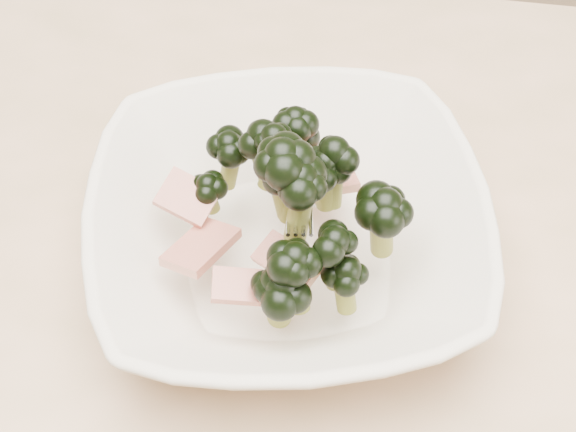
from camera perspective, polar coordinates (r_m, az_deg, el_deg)
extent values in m
cube|color=tan|center=(0.60, -7.17, -7.26)|extent=(1.20, 0.80, 0.04)
imported|color=beige|center=(0.57, 0.00, -1.00)|extent=(0.34, 0.34, 0.07)
cylinder|color=olive|center=(0.52, -0.40, -6.44)|extent=(0.02, 0.02, 0.04)
ellipsoid|color=black|center=(0.51, -0.41, -5.05)|extent=(0.04, 0.04, 0.03)
cylinder|color=olive|center=(0.52, 0.01, 1.22)|extent=(0.01, 0.01, 0.04)
ellipsoid|color=black|center=(0.51, 0.01, 2.88)|extent=(0.03, 0.03, 0.02)
cylinder|color=olive|center=(0.52, -0.38, 1.98)|extent=(0.02, 0.02, 0.05)
ellipsoid|color=black|center=(0.50, -0.39, 4.28)|extent=(0.04, 0.04, 0.03)
cylinder|color=olive|center=(0.53, -0.84, -6.13)|extent=(0.02, 0.02, 0.04)
ellipsoid|color=black|center=(0.51, -0.87, -4.73)|extent=(0.04, 0.04, 0.03)
cylinder|color=olive|center=(0.59, -4.12, 3.52)|extent=(0.02, 0.02, 0.04)
ellipsoid|color=black|center=(0.57, -4.25, 5.12)|extent=(0.03, 0.03, 0.03)
cylinder|color=olive|center=(0.55, 3.20, 2.66)|extent=(0.02, 0.03, 0.04)
ellipsoid|color=black|center=(0.53, 3.32, 4.58)|extent=(0.04, 0.04, 0.03)
cylinder|color=olive|center=(0.56, -0.95, 3.79)|extent=(0.02, 0.02, 0.04)
ellipsoid|color=black|center=(0.54, -0.99, 5.64)|extent=(0.03, 0.03, 0.03)
cylinder|color=olive|center=(0.52, 3.24, -3.50)|extent=(0.02, 0.01, 0.04)
ellipsoid|color=black|center=(0.50, 3.37, -1.75)|extent=(0.03, 0.03, 0.03)
cylinder|color=olive|center=(0.53, 4.04, -5.30)|extent=(0.02, 0.02, 0.04)
ellipsoid|color=black|center=(0.51, 4.18, -3.90)|extent=(0.03, 0.03, 0.03)
cylinder|color=olive|center=(0.55, 2.61, 2.07)|extent=(0.02, 0.02, 0.04)
ellipsoid|color=black|center=(0.54, 2.69, 3.66)|extent=(0.04, 0.04, 0.03)
cylinder|color=olive|center=(0.57, -1.72, 3.91)|extent=(0.02, 0.02, 0.04)
ellipsoid|color=black|center=(0.55, -1.78, 5.71)|extent=(0.04, 0.04, 0.03)
cylinder|color=olive|center=(0.55, 6.66, -1.16)|extent=(0.02, 0.02, 0.05)
ellipsoid|color=black|center=(0.53, 6.94, 0.77)|extent=(0.04, 0.04, 0.03)
cylinder|color=olive|center=(0.52, 0.84, 0.45)|extent=(0.02, 0.02, 0.05)
ellipsoid|color=black|center=(0.50, 0.88, 2.70)|extent=(0.04, 0.04, 0.03)
cylinder|color=olive|center=(0.59, 0.50, 5.03)|extent=(0.02, 0.02, 0.05)
ellipsoid|color=black|center=(0.57, 0.52, 6.90)|extent=(0.03, 0.03, 0.03)
cylinder|color=olive|center=(0.61, 0.43, 4.51)|extent=(0.02, 0.02, 0.04)
ellipsoid|color=black|center=(0.59, 0.44, 6.14)|extent=(0.04, 0.04, 0.03)
cylinder|color=olive|center=(0.52, 0.49, -4.79)|extent=(0.02, 0.02, 0.05)
ellipsoid|color=black|center=(0.50, 0.51, -3.00)|extent=(0.04, 0.04, 0.03)
cylinder|color=olive|center=(0.58, -5.63, 1.21)|extent=(0.02, 0.01, 0.02)
ellipsoid|color=black|center=(0.57, -5.75, 2.22)|extent=(0.03, 0.03, 0.02)
cube|color=maroon|center=(0.54, 0.01, -3.22)|extent=(0.05, 0.05, 0.02)
cube|color=maroon|center=(0.58, 3.50, 3.11)|extent=(0.04, 0.05, 0.02)
cube|color=maroon|center=(0.55, -6.20, -2.19)|extent=(0.05, 0.06, 0.02)
cube|color=maroon|center=(0.52, -2.85, -5.06)|extent=(0.05, 0.03, 0.02)
cube|color=maroon|center=(0.57, -7.18, 1.31)|extent=(0.05, 0.04, 0.02)
cube|color=maroon|center=(0.59, 1.76, 2.83)|extent=(0.03, 0.05, 0.02)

